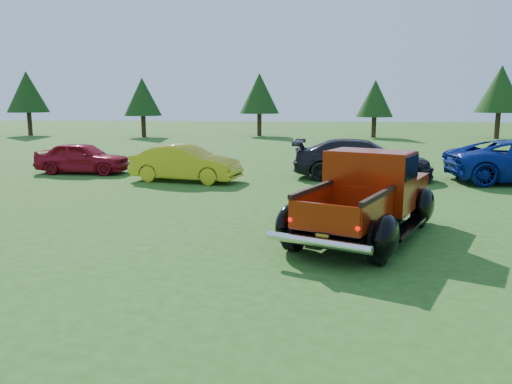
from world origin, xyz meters
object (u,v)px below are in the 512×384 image
at_px(tree_west, 142,97).
at_px(show_car_yellow, 186,163).
at_px(show_car_grey, 362,159).
at_px(tree_east, 500,89).
at_px(tree_far_west, 27,92).
at_px(show_car_red, 83,158).
at_px(tree_mid_left, 259,94).
at_px(pickup_truck, 369,195).
at_px(tree_mid_right, 375,99).

bearing_deg(tree_west, show_car_yellow, -68.37).
distance_m(show_car_yellow, show_car_grey, 6.34).
bearing_deg(tree_east, tree_far_west, 179.23).
bearing_deg(tree_west, tree_east, 1.06).
distance_m(tree_west, show_car_red, 20.42).
distance_m(tree_mid_left, tree_east, 18.06).
bearing_deg(tree_mid_left, tree_east, -4.76).
height_order(tree_far_west, pickup_truck, tree_far_west).
distance_m(show_car_red, show_car_yellow, 4.76).
xyz_separation_m(pickup_truck, show_car_yellow, (-5.54, 6.56, -0.21)).
distance_m(tree_west, show_car_yellow, 23.19).
bearing_deg(tree_mid_right, show_car_grey, -98.67).
xyz_separation_m(tree_east, show_car_grey, (-12.25, -20.83, -2.94)).
distance_m(tree_east, show_car_red, 30.87).
height_order(pickup_truck, show_car_grey, pickup_truck).
xyz_separation_m(tree_far_west, pickup_truck, (24.04, -29.00, -2.67)).
distance_m(tree_far_west, show_car_grey, 32.79).
relative_size(pickup_truck, show_car_red, 1.41).
distance_m(tree_mid_right, show_car_grey, 21.70).
bearing_deg(tree_far_west, tree_mid_right, -0.00).
xyz_separation_m(tree_mid_right, show_car_yellow, (-9.50, -22.44, -2.33)).
bearing_deg(show_car_red, tree_mid_left, -10.47).
height_order(tree_west, tree_mid_right, tree_west).
bearing_deg(show_car_red, show_car_yellow, -106.84).
xyz_separation_m(tree_west, show_car_red, (4.01, -19.87, -2.49)).
distance_m(pickup_truck, show_car_yellow, 8.59).
relative_size(pickup_truck, show_car_yellow, 1.32).
relative_size(tree_west, show_car_grey, 0.93).
height_order(tree_mid_right, pickup_truck, tree_mid_right).
distance_m(tree_east, pickup_truck, 31.43).
relative_size(tree_mid_right, tree_east, 0.81).
bearing_deg(show_car_grey, pickup_truck, -178.99).
height_order(tree_far_west, tree_east, tree_east).
bearing_deg(pickup_truck, show_car_grey, 109.49).
height_order(tree_far_west, tree_mid_left, tree_far_west).
bearing_deg(tree_mid_right, tree_west, -176.82).
relative_size(tree_far_west, show_car_grey, 1.05).
distance_m(tree_west, tree_east, 27.01).
relative_size(tree_east, show_car_red, 1.50).
xyz_separation_m(show_car_red, show_car_yellow, (4.49, -1.57, 0.02)).
height_order(tree_mid_left, show_car_yellow, tree_mid_left).
xyz_separation_m(tree_far_west, show_car_yellow, (18.50, -22.44, -2.88)).
distance_m(tree_west, tree_mid_left, 9.22).
bearing_deg(tree_east, tree_west, -178.94).
height_order(pickup_truck, show_car_yellow, pickup_truck).
distance_m(tree_west, show_car_grey, 25.23).
bearing_deg(tree_far_west, tree_east, -0.77).
bearing_deg(tree_mid_left, show_car_grey, -75.57).
height_order(tree_mid_left, tree_east, tree_east).
bearing_deg(pickup_truck, tree_west, 141.37).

